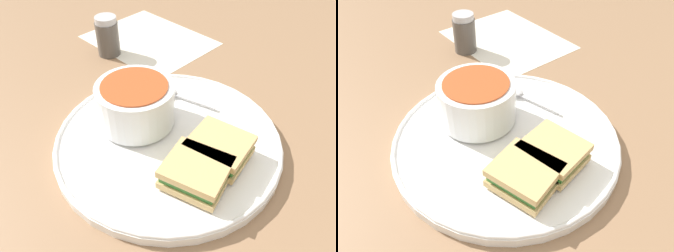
% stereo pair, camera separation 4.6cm
% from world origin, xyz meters
% --- Properties ---
extents(ground_plane, '(2.40, 2.40, 0.00)m').
position_xyz_m(ground_plane, '(0.00, 0.00, 0.00)').
color(ground_plane, '#8E6B4C').
extents(plate, '(0.33, 0.33, 0.02)m').
position_xyz_m(plate, '(0.00, 0.00, 0.01)').
color(plate, white).
rests_on(plate, ground_plane).
extents(soup_bowl, '(0.12, 0.12, 0.06)m').
position_xyz_m(soup_bowl, '(0.03, -0.05, 0.05)').
color(soup_bowl, white).
rests_on(soup_bowl, plate).
extents(spoon, '(0.08, 0.09, 0.01)m').
position_xyz_m(spoon, '(-0.04, -0.09, 0.02)').
color(spoon, silver).
rests_on(spoon, plate).
extents(sandwich_half_near, '(0.10, 0.10, 0.03)m').
position_xyz_m(sandwich_half_near, '(-0.00, 0.09, 0.03)').
color(sandwich_half_near, tan).
rests_on(sandwich_half_near, plate).
extents(sandwich_half_far, '(0.10, 0.10, 0.03)m').
position_xyz_m(sandwich_half_far, '(-0.05, 0.06, 0.03)').
color(sandwich_half_far, tan).
rests_on(sandwich_half_far, plate).
extents(salt_shaker, '(0.05, 0.05, 0.08)m').
position_xyz_m(salt_shaker, '(0.01, -0.29, 0.04)').
color(salt_shaker, '#4C4742').
rests_on(salt_shaker, ground_plane).
extents(menu_sheet, '(0.29, 0.32, 0.00)m').
position_xyz_m(menu_sheet, '(-0.09, -0.32, 0.00)').
color(menu_sheet, white).
rests_on(menu_sheet, ground_plane).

